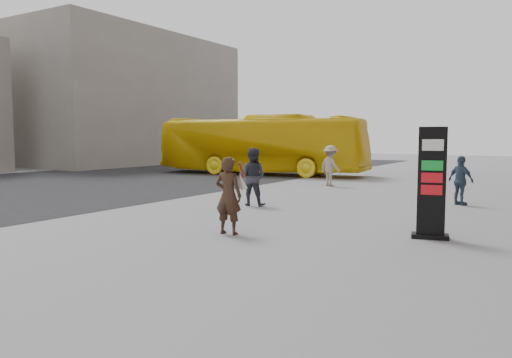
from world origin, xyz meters
The scene contains 9 objects.
ground centered at (0.00, 0.00, 0.00)m, with size 100.00×100.00×0.00m, color #9E9EA3.
road centered at (-13.00, 5.00, 0.00)m, with size 16.00×60.00×0.01m, color black.
bg_building_far centered at (-24.00, 20.00, 5.00)m, with size 10.00×18.00×10.00m, color gray.
info_pylon centered at (4.02, 1.82, 1.19)m, with size 0.83×0.54×2.38m.
woman centered at (0.07, -0.05, 0.89)m, with size 0.70×0.64×1.73m.
bus centered at (-8.18, 15.12, 1.66)m, with size 2.79×11.93×3.32m, color yellow.
pedestrian_a centered at (-1.89, 4.08, 0.91)m, with size 0.88×0.69×1.81m, color #2D2F37.
pedestrian_b centered at (-2.19, 10.96, 0.88)m, with size 1.14×0.66×1.77m, color gray.
pedestrian_c centered at (3.67, 7.61, 0.78)m, with size 0.91×0.38×1.56m, color #354C61.
Camera 1 is at (6.35, -9.10, 2.20)m, focal length 35.00 mm.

